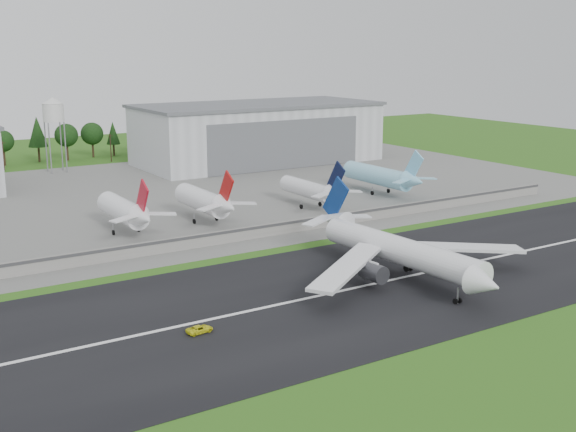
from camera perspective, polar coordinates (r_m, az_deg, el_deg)
ground at (r=137.04m, az=4.93°, el=-7.50°), size 600.00×600.00×0.00m
runway at (r=144.61m, az=2.53°, el=-6.32°), size 320.00×60.00×0.10m
runway_centerline at (r=144.59m, az=2.53°, el=-6.29°), size 220.00×1.00×0.02m
apron at (r=240.01m, az=-12.59°, el=1.28°), size 320.00×150.00×0.10m
blast_fence at (r=181.18m, az=-5.59°, el=-1.74°), size 240.00×0.61×3.50m
hangar_east at (r=309.53m, az=-2.39°, el=6.58°), size 102.00×47.00×25.20m
water_tower at (r=296.88m, az=-18.07°, el=7.98°), size 8.40×8.40×29.40m
utility_poles at (r=315.43m, az=-17.56°, el=3.78°), size 230.00×3.00×12.00m
treeline at (r=329.81m, az=-18.24°, el=4.12°), size 320.00×16.00×22.00m
main_airliner at (r=155.11m, az=9.00°, el=-3.23°), size 57.18×59.23×18.17m
ground_vehicle at (r=127.21m, az=-7.00°, el=-8.86°), size 4.98×2.65×1.33m
parked_jet_red_a at (r=193.63m, az=-12.60°, el=0.36°), size 7.36×31.29×16.86m
parked_jet_red_b at (r=202.34m, az=-6.40°, el=1.16°), size 7.36×31.29×16.90m
parked_jet_navy at (r=219.96m, az=2.03°, el=2.08°), size 7.36×31.29×16.39m
parked_jet_skyblue at (r=242.67m, az=7.56°, el=3.13°), size 7.36×37.29×16.92m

